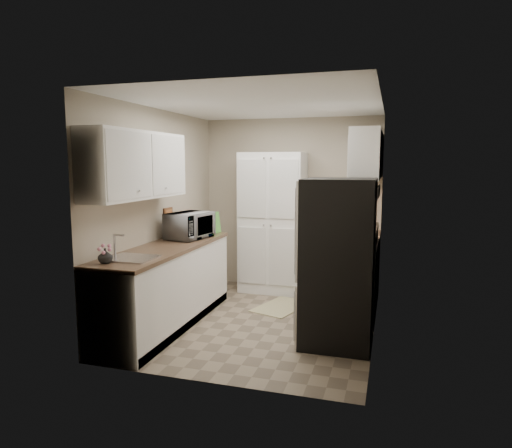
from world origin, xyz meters
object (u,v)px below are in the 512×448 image
object	(u,v)px
electric_range	(348,279)
microwave	(190,226)
pantry_cabinet	(273,223)
toaster_oven	(359,226)
refrigerator	(338,263)
wine_bottle	(194,226)

from	to	relation	value
electric_range	microwave	world-z (taller)	microwave
pantry_cabinet	toaster_oven	world-z (taller)	pantry_cabinet
refrigerator	toaster_oven	bearing A→B (deg)	86.72
electric_range	pantry_cabinet	bearing A→B (deg)	141.78
electric_range	microwave	distance (m)	2.04
electric_range	toaster_oven	xyz separation A→B (m)	(0.06, 0.77, 0.54)
refrigerator	microwave	size ratio (longest dim) A/B	2.91
toaster_oven	electric_range	bearing A→B (deg)	-76.43
wine_bottle	toaster_oven	size ratio (longest dim) A/B	0.76
pantry_cabinet	refrigerator	world-z (taller)	pantry_cabinet
refrigerator	microwave	bearing A→B (deg)	163.69
pantry_cabinet	toaster_oven	distance (m)	1.24
microwave	wine_bottle	bearing A→B (deg)	18.06
microwave	electric_range	bearing A→B (deg)	-72.61
pantry_cabinet	wine_bottle	bearing A→B (deg)	-128.71
refrigerator	wine_bottle	xyz separation A→B (m)	(-1.93, 0.74, 0.20)
pantry_cabinet	electric_range	bearing A→B (deg)	-38.22
pantry_cabinet	electric_range	world-z (taller)	pantry_cabinet
electric_range	wine_bottle	bearing A→B (deg)	-178.31
pantry_cabinet	microwave	xyz separation A→B (m)	(-0.76, -1.17, 0.08)
pantry_cabinet	refrigerator	bearing A→B (deg)	-56.54
microwave	wine_bottle	xyz separation A→B (m)	(-0.03, 0.19, -0.03)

